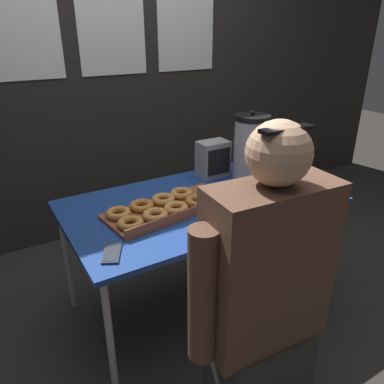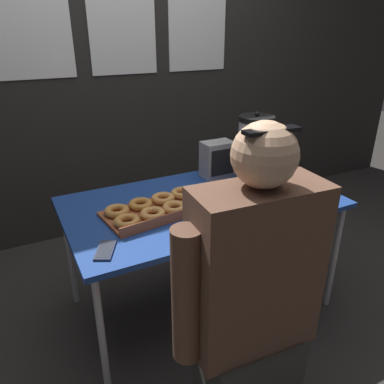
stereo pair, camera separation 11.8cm
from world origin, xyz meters
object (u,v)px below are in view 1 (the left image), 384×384
object	(u,v)px
space_heater	(213,159)
cell_phone	(112,253)
coffee_urn	(251,149)
donut_box	(168,207)
person_seated	(264,303)

from	to	relation	value
space_heater	cell_phone	bearing A→B (deg)	-148.25
coffee_urn	space_heater	bearing A→B (deg)	128.43
donut_box	coffee_urn	world-z (taller)	coffee_urn
coffee_urn	space_heater	size ratio (longest dim) A/B	1.92
space_heater	person_seated	bearing A→B (deg)	-113.78
space_heater	person_seated	size ratio (longest dim) A/B	0.17
cell_phone	space_heater	world-z (taller)	space_heater
space_heater	coffee_urn	bearing A→B (deg)	-51.57
donut_box	coffee_urn	distance (m)	0.65
coffee_urn	person_seated	world-z (taller)	person_seated
donut_box	cell_phone	world-z (taller)	donut_box
person_seated	coffee_urn	bearing A→B (deg)	-121.67
coffee_urn	person_seated	bearing A→B (deg)	-125.33
donut_box	coffee_urn	xyz separation A→B (m)	(0.62, 0.11, 0.18)
donut_box	space_heater	size ratio (longest dim) A/B	3.15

